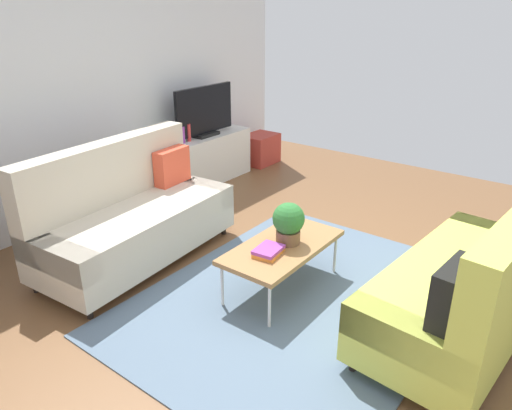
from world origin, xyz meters
The scene contains 15 objects.
ground_plane centered at (0.00, 0.00, 0.00)m, with size 7.68×7.68×0.00m, color brown.
wall_far centered at (0.00, 2.80, 1.45)m, with size 6.40×0.12×2.90m, color silver.
area_rug centered at (-0.14, -0.06, 0.01)m, with size 2.90×2.20×0.01m, color slate.
couch_beige centered at (-0.48, 1.56, 0.44)m, with size 1.96×0.98×1.10m.
couch_green centered at (0.19, -1.28, 0.44)m, with size 1.96×1.00×1.10m.
coffee_table centered at (-0.09, 0.14, 0.39)m, with size 1.10×0.56×0.42m.
tv_console centered at (1.48, 2.46, 0.32)m, with size 1.40×0.44×0.64m, color silver.
tv centered at (1.48, 2.44, 0.95)m, with size 1.00×0.20×0.64m.
storage_trunk centered at (2.58, 2.36, 0.22)m, with size 0.52×0.40×0.44m, color #B2382D.
potted_plant centered at (-0.04, 0.12, 0.61)m, with size 0.26×0.26×0.35m.
table_book_0 centered at (-0.30, 0.14, 0.44)m, with size 0.24×0.18×0.03m, color orange.
table_book_1 centered at (-0.30, 0.14, 0.46)m, with size 0.24×0.18×0.03m, color purple.
vase_0 centered at (0.90, 2.51, 0.71)m, with size 0.09×0.09×0.13m, color #33B29E.
bottle_0 centered at (1.05, 2.42, 0.74)m, with size 0.06×0.06×0.21m, color purple.
bottle_1 centered at (1.16, 2.42, 0.75)m, with size 0.05×0.05×0.22m, color red.
Camera 1 is at (-3.00, -1.80, 2.25)m, focal length 33.58 mm.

